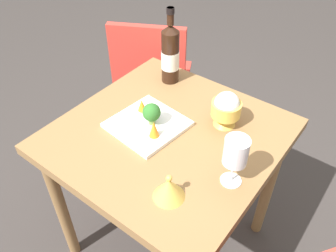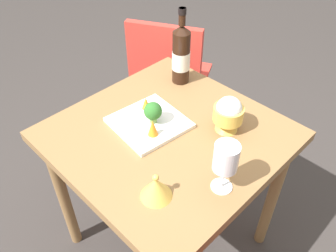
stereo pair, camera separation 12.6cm
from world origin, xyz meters
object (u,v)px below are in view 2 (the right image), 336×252
Objects in this scene: serving_plate at (149,123)px; carrot_garnish_right at (146,103)px; rice_bowl_lid at (156,188)px; rice_bowl at (228,114)px; broccoli_floret at (153,111)px; wine_bottle at (181,54)px; carrot_garnish_left at (153,128)px; wine_glass at (226,159)px; chair_near_window at (168,73)px.

serving_plate is 5.49× the size of carrot_garnish_right.
rice_bowl is at bearing -84.48° from rice_bowl_lid.
serving_plate is 0.06m from broccoli_floret.
carrot_garnish_right is at bearing -38.07° from rice_bowl_lid.
rice_bowl_lid reaches higher than carrot_garnish_right.
wine_bottle is 0.64m from rice_bowl_lid.
rice_bowl reaches higher than broccoli_floret.
broccoli_floret is (-0.13, 0.29, -0.06)m from wine_bottle.
rice_bowl reaches higher than serving_plate.
wine_bottle is at bearing -61.41° from carrot_garnish_left.
wine_bottle is at bearing -18.39° from rice_bowl.
wine_glass reaches higher than carrot_garnish_right.
chair_near_window is 8.50× the size of rice_bowl_lid.
chair_near_window is 3.09× the size of serving_plate.
serving_plate is at bearing -79.41° from chair_near_window.
wine_bottle reaches higher than rice_bowl_lid.
wine_bottle is at bearing -34.33° from wine_glass.
chair_near_window is 2.58× the size of wine_bottle.
carrot_garnish_left is (-0.49, 0.57, 0.25)m from chair_near_window.
wine_glass is at bearing 124.77° from rice_bowl.
broccoli_floret is 0.07m from carrot_garnish_left.
chair_near_window is at bearing -51.08° from serving_plate.
serving_plate is 0.09m from carrot_garnish_right.
rice_bowl_lid is at bearing 139.00° from carrot_garnish_left.
wine_glass is at bearing -63.63° from chair_near_window.
carrot_garnish_right reaches higher than serving_plate.
chair_near_window is 6.00× the size of rice_bowl.
broccoli_floret is 1.35× the size of carrot_garnish_left.
wine_glass reaches higher than rice_bowl.
wine_bottle is 0.33m from broccoli_floret.
broccoli_floret is at bearing -149.73° from serving_plate.
carrot_garnish_right is at bearing 102.18° from wine_bottle.
wine_bottle is (-0.31, 0.23, 0.33)m from chair_near_window.
serving_plate is at bearing -38.87° from rice_bowl_lid.
carrot_garnish_left is at bearing 118.59° from wine_bottle.
carrot_garnish_left is (-0.18, 0.34, -0.08)m from wine_bottle.
rice_bowl is (-0.65, 0.34, 0.28)m from chair_near_window.
rice_bowl is (0.16, -0.23, -0.05)m from wine_glass.
rice_bowl is 2.83× the size of carrot_garnish_right.
wine_bottle reaches higher than chair_near_window.
serving_plate is at bearing -6.47° from wine_glass.
chair_near_window is 0.65m from carrot_garnish_right.
wine_glass is at bearing -125.71° from rice_bowl_lid.
wine_glass reaches higher than rice_bowl_lid.
broccoli_floret is at bearing 114.85° from wine_bottle.
serving_plate is (0.26, -0.21, -0.03)m from rice_bowl_lid.
carrot_garnish_right is at bearing -33.18° from carrot_garnish_left.
serving_plate is 0.09m from carrot_garnish_left.
wine_glass is at bearing 145.67° from wine_bottle.
broccoli_floret is (0.25, -0.22, 0.03)m from rice_bowl_lid.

